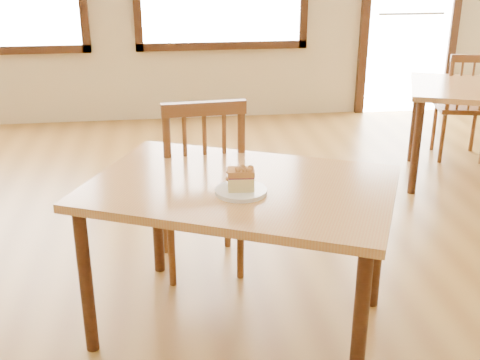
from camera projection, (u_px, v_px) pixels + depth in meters
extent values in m
plane|color=olive|center=(250.00, 352.00, 2.76)|extent=(8.00, 8.00, 0.00)
cube|color=#371B0F|center=(0.00, 50.00, 5.90)|extent=(1.76, 0.06, 0.08)
cube|color=#371B0F|center=(222.00, 46.00, 6.17)|extent=(1.76, 0.06, 0.08)
cube|color=white|center=(411.00, 9.00, 6.31)|extent=(0.90, 0.02, 2.20)
cube|color=#371B0F|center=(366.00, 9.00, 6.23)|extent=(0.09, 0.06, 2.20)
cube|color=#371B0F|center=(456.00, 8.00, 6.35)|extent=(0.09, 0.06, 2.20)
cylinder|color=#B2B2B7|center=(412.00, 14.00, 6.30)|extent=(0.72, 0.03, 0.03)
cube|color=#AB7E42|center=(240.00, 188.00, 2.69)|extent=(1.59, 1.37, 0.04)
cylinder|color=#371B0F|center=(86.00, 282.00, 2.66)|extent=(0.06, 0.06, 0.71)
cylinder|color=#371B0F|center=(360.00, 330.00, 2.33)|extent=(0.06, 0.06, 0.71)
cylinder|color=#371B0F|center=(157.00, 213.00, 3.32)|extent=(0.06, 0.06, 0.71)
cylinder|color=#371B0F|center=(377.00, 243.00, 3.00)|extent=(0.06, 0.06, 0.71)
cube|color=brown|center=(200.00, 185.00, 3.33)|extent=(0.50, 0.50, 0.04)
cylinder|color=brown|center=(227.00, 212.00, 3.64)|extent=(0.04, 0.04, 0.48)
cylinder|color=brown|center=(165.00, 218.00, 3.57)|extent=(0.04, 0.04, 0.48)
cylinder|color=brown|center=(240.00, 241.00, 3.30)|extent=(0.04, 0.04, 0.48)
cylinder|color=brown|center=(172.00, 247.00, 3.22)|extent=(0.04, 0.04, 0.48)
cylinder|color=brown|center=(241.00, 151.00, 3.08)|extent=(0.04, 0.04, 0.51)
cylinder|color=brown|center=(168.00, 156.00, 3.01)|extent=(0.04, 0.04, 0.51)
cube|color=brown|center=(204.00, 108.00, 2.96)|extent=(0.42, 0.08, 0.07)
cylinder|color=brown|center=(224.00, 154.00, 3.07)|extent=(0.02, 0.02, 0.44)
cylinder|color=brown|center=(205.00, 155.00, 3.05)|extent=(0.02, 0.02, 0.44)
cylinder|color=brown|center=(185.00, 157.00, 3.03)|extent=(0.02, 0.02, 0.44)
cylinder|color=#371B0F|center=(416.00, 148.00, 4.38)|extent=(0.06, 0.06, 0.71)
cylinder|color=#371B0F|center=(415.00, 121.00, 5.04)|extent=(0.06, 0.06, 0.71)
cube|color=brown|center=(462.00, 106.00, 5.11)|extent=(0.51, 0.51, 0.04)
cylinder|color=brown|center=(473.00, 129.00, 5.34)|extent=(0.04, 0.04, 0.43)
cylinder|color=brown|center=(434.00, 128.00, 5.37)|extent=(0.04, 0.04, 0.43)
cylinder|color=brown|center=(442.00, 139.00, 5.06)|extent=(0.04, 0.04, 0.43)
cylinder|color=brown|center=(450.00, 84.00, 4.86)|extent=(0.04, 0.04, 0.46)
cube|color=brown|center=(475.00, 59.00, 4.77)|extent=(0.38, 0.13, 0.06)
cylinder|color=brown|center=(471.00, 86.00, 4.85)|extent=(0.02, 0.02, 0.40)
cylinder|color=brown|center=(460.00, 86.00, 4.86)|extent=(0.02, 0.02, 0.40)
cylinder|color=white|center=(241.00, 191.00, 2.58)|extent=(0.22, 0.22, 0.02)
cylinder|color=white|center=(241.00, 192.00, 2.58)|extent=(0.15, 0.15, 0.01)
cube|color=#F8E38C|center=(241.00, 183.00, 2.56)|extent=(0.12, 0.09, 0.06)
cube|color=#511734|center=(241.00, 175.00, 2.55)|extent=(0.12, 0.09, 0.01)
cube|color=#9F6D31|center=(241.00, 172.00, 2.54)|extent=(0.12, 0.09, 0.03)
sphere|color=#9F6D31|center=(233.00, 168.00, 2.54)|extent=(0.02, 0.02, 0.02)
sphere|color=#9F6D31|center=(246.00, 168.00, 2.54)|extent=(0.02, 0.02, 0.02)
sphere|color=#9F6D31|center=(239.00, 170.00, 2.52)|extent=(0.02, 0.02, 0.02)
sphere|color=#9F6D31|center=(243.00, 170.00, 2.52)|extent=(0.02, 0.02, 0.02)
sphere|color=#9F6D31|center=(244.00, 167.00, 2.55)|extent=(0.02, 0.02, 0.02)
sphere|color=#9F6D31|center=(239.00, 170.00, 2.52)|extent=(0.03, 0.03, 0.03)
sphere|color=#9F6D31|center=(245.00, 170.00, 2.51)|extent=(0.02, 0.02, 0.02)
sphere|color=#9F6D31|center=(230.00, 166.00, 2.56)|extent=(0.02, 0.02, 0.02)
sphere|color=#9F6D31|center=(246.00, 166.00, 2.56)|extent=(0.01, 0.01, 0.01)
sphere|color=#9F6D31|center=(244.00, 170.00, 2.53)|extent=(0.01, 0.01, 0.01)
sphere|color=#9F6D31|center=(250.00, 169.00, 2.53)|extent=(0.02, 0.02, 0.02)
sphere|color=#9F6D31|center=(240.00, 169.00, 2.53)|extent=(0.02, 0.02, 0.02)
sphere|color=#9F6D31|center=(236.00, 169.00, 2.53)|extent=(0.02, 0.02, 0.02)
sphere|color=#9F6D31|center=(230.00, 170.00, 2.52)|extent=(0.02, 0.02, 0.02)
sphere|color=#9F6D31|center=(227.00, 179.00, 2.55)|extent=(0.01, 0.01, 0.01)
sphere|color=#9F6D31|center=(228.00, 182.00, 2.54)|extent=(0.01, 0.01, 0.01)
sphere|color=#9F6D31|center=(227.00, 179.00, 2.55)|extent=(0.02, 0.02, 0.02)
sphere|color=#9F6D31|center=(227.00, 176.00, 2.53)|extent=(0.01, 0.01, 0.01)
sphere|color=#9F6D31|center=(227.00, 178.00, 2.55)|extent=(0.01, 0.01, 0.01)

